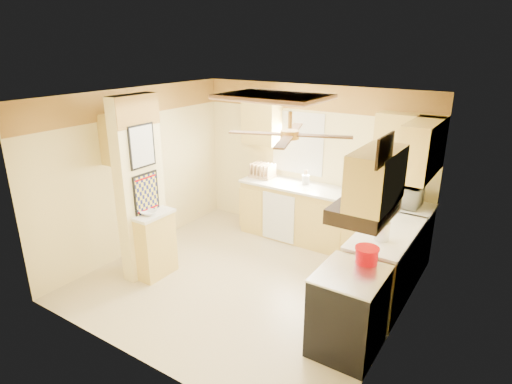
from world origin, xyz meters
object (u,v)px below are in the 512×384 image
Objects in this scene: bowl at (149,213)px; dutch_oven at (367,255)px; microwave at (401,195)px; stove at (348,311)px; kettle at (382,231)px.

dutch_oven is at bearing 7.25° from bowl.
bowl is (-2.70, -2.21, -0.13)m from microwave.
bowl is at bearing -172.75° from dutch_oven.
microwave reaches higher than dutch_oven.
stove is 2.86m from bowl.
kettle reaches higher than stove.
microwave is at bearing 39.32° from bowl.
bowl is 0.81× the size of kettle.
bowl is (-2.81, -0.07, 0.50)m from stove.
bowl is 2.88m from dutch_oven.
kettle reaches higher than bowl.
kettle is at bearing 99.82° from microwave.
stove is at bearing 96.54° from microwave.
stove is at bearing -99.03° from dutch_oven.
dutch_oven is at bearing 80.97° from stove.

